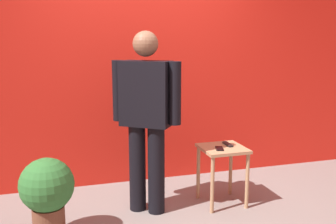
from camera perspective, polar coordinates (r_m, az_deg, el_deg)
The scene contains 6 objects.
back_wall_red at distance 4.39m, azimuth -4.03°, elevation 9.00°, with size 5.81×0.12×2.99m, color red.
standing_person at distance 3.57m, azimuth -3.21°, elevation -0.21°, with size 0.60×0.48×1.69m.
side_table at distance 3.89m, azimuth 7.99°, elevation -6.75°, with size 0.42×0.42×0.58m.
cell_phone at distance 3.78m, azimuth 7.55°, elevation -5.33°, with size 0.07×0.14×0.01m, color black.
tv_remote at distance 3.92m, azimuth 8.74°, elevation -4.69°, with size 0.04×0.17×0.02m, color black.
potted_plant at distance 3.34m, azimuth -17.30°, elevation -11.13°, with size 0.44×0.44×0.69m.
Camera 1 is at (-0.97, -2.82, 1.63)m, focal length 41.57 mm.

